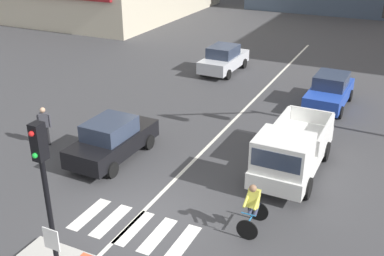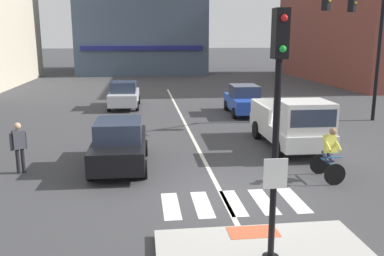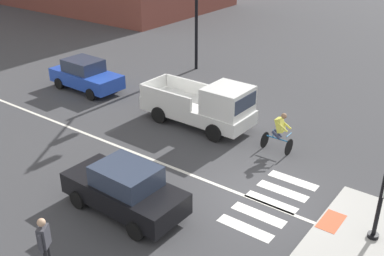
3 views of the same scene
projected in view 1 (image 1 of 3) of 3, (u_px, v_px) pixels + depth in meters
ground_plane at (143, 219)px, 14.45m from camera, size 300.00×300.00×0.00m
signal_pole at (47, 200)px, 10.12m from camera, size 0.44×0.38×4.65m
crosswalk_stripe_a at (89, 214)px, 14.67m from camera, size 0.44×1.80×0.01m
crosswalk_stripe_b at (111, 221)px, 14.35m from camera, size 0.44×1.80×0.01m
crosswalk_stripe_c at (134, 228)px, 14.02m from camera, size 0.44×1.80×0.01m
crosswalk_stripe_d at (158, 235)px, 13.69m from camera, size 0.44×1.80×0.01m
crosswalk_stripe_e at (183, 243)px, 13.36m from camera, size 0.44×1.80×0.01m
lane_centre_line at (245, 109)px, 22.72m from camera, size 0.14×28.00×0.01m
car_blue_eastbound_far at (330, 91)px, 22.77m from camera, size 1.94×4.15×1.64m
car_silver_westbound_distant at (224, 59)px, 27.93m from camera, size 1.94×4.15×1.64m
car_black_westbound_near at (112, 139)px, 17.79m from camera, size 1.91×4.13×1.64m
pickup_truck_white_eastbound_mid at (291, 153)px, 16.40m from camera, size 2.11×5.12×2.08m
cyclist at (253, 206)px, 13.55m from camera, size 0.67×1.09×1.68m
pedestrian_at_curb_left at (44, 123)px, 18.77m from camera, size 0.48×0.38×1.67m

